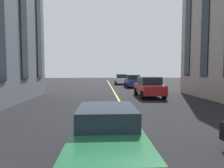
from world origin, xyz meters
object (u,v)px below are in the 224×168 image
(car_white_mid, at_px, (121,79))
(car_blue_far, at_px, (133,81))
(car_red_near, at_px, (149,87))
(car_green_parked_a, at_px, (107,132))
(car_red_trailing, at_px, (153,85))

(car_white_mid, distance_m, car_blue_far, 6.98)
(car_white_mid, height_order, car_red_near, same)
(car_red_near, bearing_deg, car_green_parked_a, 160.57)
(car_green_parked_a, height_order, car_blue_far, car_blue_far)
(car_red_near, bearing_deg, car_blue_far, -1.24)
(car_red_near, xyz_separation_m, car_blue_far, (10.66, -0.23, 0.00))
(car_white_mid, relative_size, car_red_near, 1.00)
(car_white_mid, distance_m, car_green_parked_a, 29.70)
(car_red_near, height_order, car_blue_far, same)
(car_green_parked_a, bearing_deg, car_red_near, -19.43)
(car_red_trailing, height_order, car_red_near, car_red_near)
(car_white_mid, distance_m, car_red_trailing, 12.55)
(car_red_trailing, bearing_deg, car_green_parked_a, 160.42)
(car_red_near, distance_m, car_blue_far, 10.66)
(car_white_mid, bearing_deg, car_green_parked_a, 173.50)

